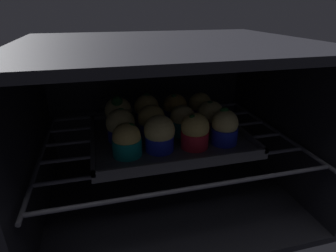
{
  "coord_description": "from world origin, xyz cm",
  "views": [
    {
      "loc": [
        -14.08,
        -33.17,
        41.76
      ],
      "look_at": [
        0.0,
        21.43,
        17.25
      ],
      "focal_mm": 29.52,
      "sensor_mm": 36.0,
      "label": 1
    }
  ],
  "objects_px": {
    "muffin_row1_col0": "(121,126)",
    "muffin_row2_col0": "(118,113)",
    "muffin_row0_col3": "(224,127)",
    "muffin_row1_col2": "(182,121)",
    "muffin_row2_col3": "(200,108)",
    "muffin_row0_col0": "(127,141)",
    "muffin_row2_col1": "(147,110)",
    "muffin_row0_col2": "(195,131)",
    "muffin_row1_col1": "(152,122)",
    "muffin_row2_col2": "(175,109)",
    "baking_tray": "(168,136)",
    "muffin_row0_col1": "(159,134)",
    "muffin_row1_col3": "(210,117)"
  },
  "relations": [
    {
      "from": "baking_tray",
      "to": "muffin_row0_col1",
      "type": "relative_size",
      "value": 4.56
    },
    {
      "from": "muffin_row2_col1",
      "to": "muffin_row2_col2",
      "type": "relative_size",
      "value": 1.07
    },
    {
      "from": "muffin_row2_col2",
      "to": "baking_tray",
      "type": "bearing_deg",
      "value": -117.15
    },
    {
      "from": "muffin_row0_col1",
      "to": "muffin_row2_col0",
      "type": "relative_size",
      "value": 0.9
    },
    {
      "from": "baking_tray",
      "to": "muffin_row1_col3",
      "type": "height_order",
      "value": "muffin_row1_col3"
    },
    {
      "from": "muffin_row1_col1",
      "to": "muffin_row2_col3",
      "type": "distance_m",
      "value": 0.15
    },
    {
      "from": "muffin_row2_col3",
      "to": "muffin_row0_col0",
      "type": "bearing_deg",
      "value": -145.82
    },
    {
      "from": "muffin_row0_col2",
      "to": "muffin_row0_col3",
      "type": "xyz_separation_m",
      "value": [
        0.07,
        0.0,
        0.0
      ]
    },
    {
      "from": "muffin_row1_col1",
      "to": "muffin_row2_col2",
      "type": "distance_m",
      "value": 0.1
    },
    {
      "from": "muffin_row0_col1",
      "to": "muffin_row0_col2",
      "type": "height_order",
      "value": "muffin_row0_col1"
    },
    {
      "from": "muffin_row0_col1",
      "to": "muffin_row1_col1",
      "type": "xyz_separation_m",
      "value": [
        -0.0,
        0.07,
        -0.0
      ]
    },
    {
      "from": "muffin_row0_col0",
      "to": "muffin_row0_col3",
      "type": "xyz_separation_m",
      "value": [
        0.2,
        0.0,
        0.0
      ]
    },
    {
      "from": "muffin_row1_col3",
      "to": "muffin_row2_col1",
      "type": "distance_m",
      "value": 0.15
    },
    {
      "from": "muffin_row0_col0",
      "to": "muffin_row2_col1",
      "type": "distance_m",
      "value": 0.15
    },
    {
      "from": "muffin_row1_col1",
      "to": "muffin_row2_col2",
      "type": "height_order",
      "value": "same"
    },
    {
      "from": "muffin_row1_col2",
      "to": "muffin_row2_col2",
      "type": "bearing_deg",
      "value": 87.26
    },
    {
      "from": "muffin_row0_col0",
      "to": "muffin_row2_col0",
      "type": "bearing_deg",
      "value": 91.4
    },
    {
      "from": "muffin_row0_col0",
      "to": "muffin_row2_col1",
      "type": "xyz_separation_m",
      "value": [
        0.06,
        0.14,
        0.01
      ]
    },
    {
      "from": "muffin_row2_col2",
      "to": "muffin_row2_col0",
      "type": "bearing_deg",
      "value": -178.24
    },
    {
      "from": "muffin_row0_col0",
      "to": "muffin_row1_col1",
      "type": "height_order",
      "value": "muffin_row1_col1"
    },
    {
      "from": "muffin_row1_col3",
      "to": "muffin_row1_col2",
      "type": "bearing_deg",
      "value": 179.82
    },
    {
      "from": "muffin_row0_col3",
      "to": "muffin_row1_col2",
      "type": "relative_size",
      "value": 1.16
    },
    {
      "from": "muffin_row1_col1",
      "to": "muffin_row0_col3",
      "type": "bearing_deg",
      "value": -25.86
    },
    {
      "from": "muffin_row0_col1",
      "to": "muffin_row2_col3",
      "type": "height_order",
      "value": "muffin_row0_col1"
    },
    {
      "from": "muffin_row0_col0",
      "to": "muffin_row2_col0",
      "type": "distance_m",
      "value": 0.14
    },
    {
      "from": "muffin_row2_col0",
      "to": "muffin_row2_col2",
      "type": "distance_m",
      "value": 0.14
    },
    {
      "from": "muffin_row0_col0",
      "to": "muffin_row2_col3",
      "type": "bearing_deg",
      "value": 34.18
    },
    {
      "from": "muffin_row0_col1",
      "to": "muffin_row1_col3",
      "type": "bearing_deg",
      "value": 25.28
    },
    {
      "from": "muffin_row1_col0",
      "to": "muffin_row1_col1",
      "type": "relative_size",
      "value": 0.98
    },
    {
      "from": "muffin_row0_col0",
      "to": "muffin_row1_col1",
      "type": "relative_size",
      "value": 0.9
    },
    {
      "from": "muffin_row0_col2",
      "to": "muffin_row2_col3",
      "type": "distance_m",
      "value": 0.15
    },
    {
      "from": "baking_tray",
      "to": "muffin_row2_col2",
      "type": "height_order",
      "value": "muffin_row2_col2"
    },
    {
      "from": "muffin_row2_col3",
      "to": "muffin_row0_col2",
      "type": "bearing_deg",
      "value": -114.47
    },
    {
      "from": "muffin_row0_col0",
      "to": "muffin_row1_col0",
      "type": "bearing_deg",
      "value": 94.19
    },
    {
      "from": "baking_tray",
      "to": "muffin_row1_col2",
      "type": "xyz_separation_m",
      "value": [
        0.03,
        -0.0,
        0.04
      ]
    },
    {
      "from": "muffin_row1_col0",
      "to": "muffin_row2_col3",
      "type": "height_order",
      "value": "same"
    },
    {
      "from": "muffin_row0_col2",
      "to": "muffin_row1_col2",
      "type": "height_order",
      "value": "muffin_row0_col2"
    },
    {
      "from": "muffin_row1_col2",
      "to": "muffin_row2_col0",
      "type": "height_order",
      "value": "muffin_row2_col0"
    },
    {
      "from": "muffin_row1_col0",
      "to": "muffin_row2_col0",
      "type": "height_order",
      "value": "muffin_row2_col0"
    },
    {
      "from": "muffin_row0_col2",
      "to": "baking_tray",
      "type": "bearing_deg",
      "value": 117.81
    },
    {
      "from": "muffin_row0_col2",
      "to": "muffin_row0_col3",
      "type": "bearing_deg",
      "value": 2.43
    },
    {
      "from": "muffin_row0_col0",
      "to": "muffin_row1_col0",
      "type": "distance_m",
      "value": 0.07
    },
    {
      "from": "muffin_row1_col2",
      "to": "muffin_row1_col3",
      "type": "bearing_deg",
      "value": -0.18
    },
    {
      "from": "muffin_row1_col3",
      "to": "muffin_row2_col0",
      "type": "height_order",
      "value": "muffin_row2_col0"
    },
    {
      "from": "muffin_row1_col0",
      "to": "muffin_row1_col2",
      "type": "height_order",
      "value": "muffin_row1_col0"
    },
    {
      "from": "muffin_row1_col3",
      "to": "muffin_row0_col1",
      "type": "bearing_deg",
      "value": -154.72
    },
    {
      "from": "muffin_row1_col1",
      "to": "muffin_row1_col3",
      "type": "height_order",
      "value": "same"
    },
    {
      "from": "baking_tray",
      "to": "muffin_row0_col2",
      "type": "xyz_separation_m",
      "value": [
        0.04,
        -0.07,
        0.04
      ]
    },
    {
      "from": "muffin_row0_col2",
      "to": "muffin_row1_col1",
      "type": "bearing_deg",
      "value": 136.37
    },
    {
      "from": "muffin_row0_col0",
      "to": "muffin_row0_col3",
      "type": "relative_size",
      "value": 0.85
    }
  ]
}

